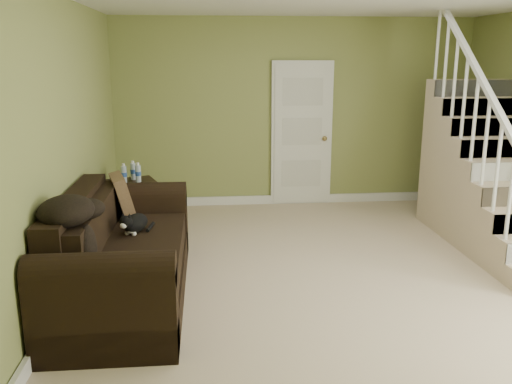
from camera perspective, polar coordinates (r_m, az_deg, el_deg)
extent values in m
cube|color=#CCB493|center=(5.38, 8.57, -8.78)|extent=(5.00, 5.50, 0.01)
cube|color=#87924E|center=(7.69, 4.07, 8.29)|extent=(5.00, 0.04, 2.60)
cube|color=#87924E|center=(2.52, 24.58, -5.19)|extent=(5.00, 0.04, 2.60)
cube|color=#87924E|center=(5.03, -19.80, 4.39)|extent=(0.04, 5.50, 2.60)
cube|color=white|center=(7.89, 3.95, -0.73)|extent=(5.00, 0.04, 0.12)
cube|color=white|center=(5.35, -18.38, -8.78)|extent=(0.04, 5.50, 0.12)
cube|color=white|center=(7.71, 4.82, 6.11)|extent=(0.86, 0.05, 2.02)
cube|color=white|center=(7.69, 4.84, 6.02)|extent=(0.78, 0.04, 1.96)
sphere|color=olive|center=(7.72, 7.24, 5.61)|extent=(0.07, 0.07, 0.07)
cylinder|color=white|center=(5.52, 25.23, -0.09)|extent=(0.04, 0.04, 0.90)
cylinder|color=white|center=(5.71, 24.09, 2.52)|extent=(0.04, 0.04, 0.90)
cylinder|color=white|center=(5.91, 23.03, 4.95)|extent=(0.04, 0.04, 0.90)
cube|color=#CCB493|center=(6.50, 24.80, -1.25)|extent=(1.00, 0.27, 1.00)
cylinder|color=white|center=(6.12, 22.04, 7.22)|extent=(0.04, 0.04, 0.90)
cube|color=#CCB493|center=(6.71, 23.76, 0.18)|extent=(1.00, 0.27, 1.20)
cylinder|color=white|center=(6.35, 21.10, 9.33)|extent=(0.04, 0.04, 0.90)
cube|color=#CCB493|center=(6.92, 22.79, 1.52)|extent=(1.00, 0.27, 1.40)
cylinder|color=white|center=(6.58, 20.22, 11.30)|extent=(0.04, 0.04, 0.90)
cube|color=#CCB493|center=(7.13, 21.87, 2.78)|extent=(1.00, 0.27, 1.60)
cylinder|color=white|center=(6.82, 19.39, 13.12)|extent=(0.04, 0.04, 0.90)
cube|color=#CCB493|center=(7.35, 21.00, 3.97)|extent=(1.00, 0.27, 1.80)
cylinder|color=white|center=(7.07, 18.60, 14.82)|extent=(0.04, 0.04, 0.90)
cube|color=white|center=(6.09, 22.43, 11.42)|extent=(0.06, 2.46, 1.84)
cube|color=black|center=(5.00, -13.43, -9.18)|extent=(1.01, 2.34, 0.27)
cube|color=black|center=(4.89, -12.36, -6.48)|extent=(0.77, 1.77, 0.23)
cube|color=black|center=(3.99, -15.66, -12.43)|extent=(1.01, 0.27, 0.66)
cube|color=black|center=(5.90, -12.17, -3.45)|extent=(1.01, 0.27, 0.66)
cylinder|color=black|center=(3.86, -15.99, -8.03)|extent=(1.01, 0.27, 0.27)
cylinder|color=black|center=(5.81, -12.34, -0.34)|extent=(1.01, 0.27, 0.27)
cube|color=black|center=(4.92, -18.35, -4.23)|extent=(0.21, 1.81, 0.67)
cube|color=black|center=(4.86, -16.53, -3.26)|extent=(0.15, 1.74, 0.37)
cube|color=black|center=(6.65, -12.73, -1.58)|extent=(0.67, 0.67, 0.63)
cylinder|color=silver|center=(6.50, -13.73, 1.80)|extent=(0.06, 0.06, 0.20)
cylinder|color=#294FA0|center=(6.50, -13.73, 1.80)|extent=(0.07, 0.07, 0.05)
cylinder|color=white|center=(6.48, -13.79, 2.79)|extent=(0.03, 0.03, 0.03)
cylinder|color=silver|center=(6.52, -12.30, 1.91)|extent=(0.06, 0.06, 0.20)
cylinder|color=#294FA0|center=(6.52, -12.30, 1.91)|extent=(0.07, 0.07, 0.05)
cylinder|color=white|center=(6.50, -12.35, 2.90)|extent=(0.03, 0.03, 0.03)
cylinder|color=silver|center=(6.66, -12.81, 2.13)|extent=(0.06, 0.06, 0.20)
cylinder|color=#294FA0|center=(6.66, -12.81, 2.13)|extent=(0.07, 0.07, 0.05)
cylinder|color=white|center=(6.63, -12.86, 3.10)|extent=(0.03, 0.03, 0.03)
ellipsoid|color=black|center=(5.11, -12.56, -3.21)|extent=(0.29, 0.36, 0.17)
ellipsoid|color=white|center=(5.05, -12.64, -3.79)|extent=(0.14, 0.16, 0.09)
sphere|color=black|center=(4.94, -12.82, -3.12)|extent=(0.15, 0.15, 0.12)
ellipsoid|color=white|center=(4.90, -12.88, -3.50)|extent=(0.07, 0.07, 0.05)
cone|color=black|center=(4.93, -13.22, -2.42)|extent=(0.05, 0.06, 0.05)
cone|color=black|center=(4.92, -12.48, -2.41)|extent=(0.05, 0.06, 0.05)
cylinder|color=black|center=(5.23, -11.44, -3.49)|extent=(0.06, 0.24, 0.03)
ellipsoid|color=gold|center=(4.37, -13.15, -6.99)|extent=(0.16, 0.22, 0.06)
cube|color=#462E1C|center=(5.58, -13.79, -0.56)|extent=(0.34, 0.50, 0.47)
ellipsoid|color=black|center=(4.28, -19.37, -1.89)|extent=(0.46, 0.57, 0.22)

